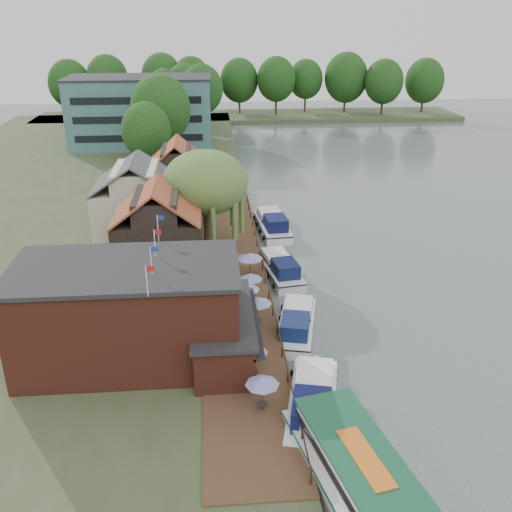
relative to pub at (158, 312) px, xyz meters
name	(u,v)px	position (x,y,z in m)	size (l,w,h in m)	color
ground	(347,351)	(14.00, 1.00, -4.65)	(260.00, 260.00, 0.00)	#495553
land_bank	(55,209)	(-16.00, 36.00, -4.15)	(50.00, 140.00, 1.00)	#384728
quay_deck	(236,285)	(6.00, 11.00, -3.60)	(6.00, 50.00, 0.10)	#47301E
quay_rail	(265,277)	(8.70, 11.50, -3.15)	(0.20, 49.00, 1.00)	black
pub	(158,312)	(0.00, 0.00, 0.00)	(20.00, 11.00, 7.30)	maroon
hotel_block	(141,111)	(-8.00, 71.00, 2.50)	(25.40, 12.40, 12.30)	#38666B
cottage_a	(158,229)	(-1.00, 15.00, 0.60)	(8.60, 7.60, 8.50)	black
cottage_b	(137,197)	(-4.00, 25.00, 0.60)	(9.60, 8.60, 8.50)	beige
cottage_c	(178,175)	(0.00, 34.00, 0.60)	(7.60, 7.60, 8.50)	black
willow	(206,201)	(3.50, 20.00, 1.56)	(8.60, 8.60, 10.43)	#476B2D
umbrella_0	(262,393)	(6.72, -6.64, -2.36)	(2.15, 2.15, 2.38)	navy
umbrella_1	(253,361)	(6.45, -3.07, -2.36)	(2.02, 2.02, 2.38)	navy
umbrella_2	(242,342)	(5.83, -0.60, -2.36)	(2.23, 2.23, 2.38)	navy
umbrella_3	(258,311)	(7.36, 3.81, -2.36)	(2.21, 2.21, 2.38)	navy
umbrella_4	(248,297)	(6.76, 6.30, -2.36)	(1.98, 1.98, 2.38)	navy
umbrella_5	(251,286)	(7.14, 8.24, -2.36)	(2.03, 2.03, 2.38)	navy
umbrella_6	(250,265)	(7.42, 12.62, -2.36)	(2.40, 2.40, 2.38)	#1C219B
cruiser_0	(313,398)	(10.04, -6.03, -3.38)	(3.36, 10.38, 2.54)	white
cruiser_1	(297,320)	(10.52, 3.99, -3.49)	(3.10, 9.60, 2.31)	white
cruiser_2	(280,266)	(10.48, 14.64, -3.48)	(3.12, 9.65, 2.33)	silver
cruiser_3	(272,222)	(11.08, 26.83, -3.37)	(3.40, 10.49, 2.57)	white
tour_boat	(370,492)	(11.46, -14.36, -2.99)	(4.28, 15.23, 3.33)	silver
swan	(317,462)	(9.50, -10.54, -4.43)	(0.44, 0.44, 0.44)	white
bank_tree_0	(147,145)	(-4.52, 44.28, 2.20)	(6.80, 6.80, 11.71)	#143811
bank_tree_1	(162,125)	(-2.85, 50.22, 3.72)	(8.77, 8.77, 14.74)	#143811
bank_tree_2	(155,120)	(-4.61, 60.63, 2.73)	(7.35, 7.35, 12.76)	#143811
bank_tree_3	(202,100)	(3.00, 79.49, 3.18)	(8.30, 8.30, 13.66)	#143811
bank_tree_4	(165,99)	(-4.69, 86.34, 2.47)	(6.13, 6.13, 12.24)	#143811
bank_tree_5	(184,93)	(-0.95, 95.12, 2.58)	(8.18, 8.18, 12.46)	#143811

